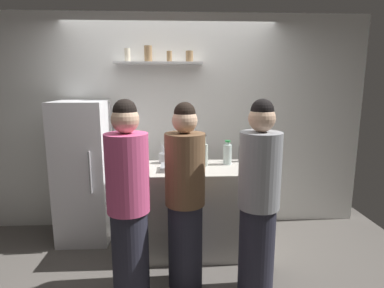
{
  "coord_description": "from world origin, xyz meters",
  "views": [
    {
      "loc": [
        0.08,
        -2.64,
        1.79
      ],
      "look_at": [
        0.23,
        0.52,
        1.17
      ],
      "focal_mm": 29.37,
      "sensor_mm": 36.0,
      "label": 1
    }
  ],
  "objects_px": {
    "wine_bottle_pale_glass": "(205,154)",
    "refrigerator": "(84,172)",
    "baking_pan": "(177,167)",
    "person_pink_top": "(129,206)",
    "utensil_holder": "(164,158)",
    "person_grey_hoodie": "(258,202)",
    "water_bottle_plastic": "(227,154)",
    "wine_bottle_dark_glass": "(242,152)",
    "person_brown_jacket": "(185,200)"
  },
  "relations": [
    {
      "from": "water_bottle_plastic",
      "to": "person_brown_jacket",
      "type": "xyz_separation_m",
      "value": [
        -0.48,
        -0.73,
        -0.23
      ]
    },
    {
      "from": "refrigerator",
      "to": "utensil_holder",
      "type": "relative_size",
      "value": 7.22
    },
    {
      "from": "wine_bottle_dark_glass",
      "to": "person_pink_top",
      "type": "relative_size",
      "value": 0.17
    },
    {
      "from": "wine_bottle_pale_glass",
      "to": "person_pink_top",
      "type": "distance_m",
      "value": 1.11
    },
    {
      "from": "wine_bottle_pale_glass",
      "to": "refrigerator",
      "type": "bearing_deg",
      "value": 168.76
    },
    {
      "from": "baking_pan",
      "to": "person_pink_top",
      "type": "relative_size",
      "value": 0.2
    },
    {
      "from": "baking_pan",
      "to": "utensil_holder",
      "type": "relative_size",
      "value": 1.54
    },
    {
      "from": "utensil_holder",
      "to": "person_grey_hoodie",
      "type": "xyz_separation_m",
      "value": [
        0.81,
        -0.96,
        -0.15
      ]
    },
    {
      "from": "baking_pan",
      "to": "person_grey_hoodie",
      "type": "height_order",
      "value": "person_grey_hoodie"
    },
    {
      "from": "wine_bottle_pale_glass",
      "to": "water_bottle_plastic",
      "type": "xyz_separation_m",
      "value": [
        0.25,
        0.05,
        -0.01
      ]
    },
    {
      "from": "baking_pan",
      "to": "person_grey_hoodie",
      "type": "bearing_deg",
      "value": -45.5
    },
    {
      "from": "water_bottle_plastic",
      "to": "utensil_holder",
      "type": "bearing_deg",
      "value": 172.15
    },
    {
      "from": "wine_bottle_dark_glass",
      "to": "person_brown_jacket",
      "type": "distance_m",
      "value": 1.1
    },
    {
      "from": "refrigerator",
      "to": "utensil_holder",
      "type": "bearing_deg",
      "value": -7.41
    },
    {
      "from": "wine_bottle_pale_glass",
      "to": "person_brown_jacket",
      "type": "xyz_separation_m",
      "value": [
        -0.23,
        -0.68,
        -0.24
      ]
    },
    {
      "from": "refrigerator",
      "to": "wine_bottle_dark_glass",
      "type": "bearing_deg",
      "value": -3.05
    },
    {
      "from": "person_pink_top",
      "to": "person_brown_jacket",
      "type": "xyz_separation_m",
      "value": [
        0.45,
        0.17,
        -0.02
      ]
    },
    {
      "from": "baking_pan",
      "to": "wine_bottle_dark_glass",
      "type": "height_order",
      "value": "wine_bottle_dark_glass"
    },
    {
      "from": "baking_pan",
      "to": "wine_bottle_pale_glass",
      "type": "bearing_deg",
      "value": 26.3
    },
    {
      "from": "person_pink_top",
      "to": "utensil_holder",
      "type": "bearing_deg",
      "value": -34.84
    },
    {
      "from": "person_brown_jacket",
      "to": "refrigerator",
      "type": "bearing_deg",
      "value": -106.96
    },
    {
      "from": "refrigerator",
      "to": "wine_bottle_dark_glass",
      "type": "relative_size",
      "value": 5.59
    },
    {
      "from": "baking_pan",
      "to": "wine_bottle_pale_glass",
      "type": "height_order",
      "value": "wine_bottle_pale_glass"
    },
    {
      "from": "refrigerator",
      "to": "wine_bottle_pale_glass",
      "type": "distance_m",
      "value": 1.4
    },
    {
      "from": "wine_bottle_dark_glass",
      "to": "wine_bottle_pale_glass",
      "type": "xyz_separation_m",
      "value": [
        -0.43,
        -0.17,
        0.02
      ]
    },
    {
      "from": "refrigerator",
      "to": "person_pink_top",
      "type": "relative_size",
      "value": 0.95
    },
    {
      "from": "utensil_holder",
      "to": "water_bottle_plastic",
      "type": "bearing_deg",
      "value": -7.85
    },
    {
      "from": "water_bottle_plastic",
      "to": "person_pink_top",
      "type": "height_order",
      "value": "person_pink_top"
    },
    {
      "from": "utensil_holder",
      "to": "person_brown_jacket",
      "type": "distance_m",
      "value": 0.87
    },
    {
      "from": "utensil_holder",
      "to": "person_pink_top",
      "type": "xyz_separation_m",
      "value": [
        -0.25,
        -0.99,
        -0.15
      ]
    },
    {
      "from": "wine_bottle_dark_glass",
      "to": "water_bottle_plastic",
      "type": "distance_m",
      "value": 0.22
    },
    {
      "from": "wine_bottle_pale_glass",
      "to": "person_grey_hoodie",
      "type": "relative_size",
      "value": 0.2
    },
    {
      "from": "wine_bottle_pale_glass",
      "to": "person_brown_jacket",
      "type": "bearing_deg",
      "value": -108.47
    },
    {
      "from": "wine_bottle_dark_glass",
      "to": "person_grey_hoodie",
      "type": "distance_m",
      "value": 1.01
    },
    {
      "from": "person_pink_top",
      "to": "wine_bottle_pale_glass",
      "type": "bearing_deg",
      "value": -59.73
    },
    {
      "from": "utensil_holder",
      "to": "person_brown_jacket",
      "type": "bearing_deg",
      "value": -75.94
    },
    {
      "from": "utensil_holder",
      "to": "person_pink_top",
      "type": "distance_m",
      "value": 1.04
    },
    {
      "from": "wine_bottle_pale_glass",
      "to": "baking_pan",
      "type": "bearing_deg",
      "value": -153.7
    },
    {
      "from": "wine_bottle_dark_glass",
      "to": "baking_pan",
      "type": "bearing_deg",
      "value": -156.32
    },
    {
      "from": "utensil_holder",
      "to": "person_pink_top",
      "type": "relative_size",
      "value": 0.13
    },
    {
      "from": "refrigerator",
      "to": "baking_pan",
      "type": "distance_m",
      "value": 1.15
    },
    {
      "from": "water_bottle_plastic",
      "to": "person_pink_top",
      "type": "distance_m",
      "value": 1.31
    },
    {
      "from": "baking_pan",
      "to": "person_pink_top",
      "type": "height_order",
      "value": "person_pink_top"
    },
    {
      "from": "person_brown_jacket",
      "to": "water_bottle_plastic",
      "type": "bearing_deg",
      "value": 169.96
    },
    {
      "from": "utensil_holder",
      "to": "person_grey_hoodie",
      "type": "distance_m",
      "value": 1.27
    },
    {
      "from": "wine_bottle_dark_glass",
      "to": "person_brown_jacket",
      "type": "height_order",
      "value": "person_brown_jacket"
    },
    {
      "from": "baking_pan",
      "to": "person_pink_top",
      "type": "xyz_separation_m",
      "value": [
        -0.39,
        -0.7,
        -0.12
      ]
    },
    {
      "from": "baking_pan",
      "to": "person_pink_top",
      "type": "distance_m",
      "value": 0.81
    },
    {
      "from": "water_bottle_plastic",
      "to": "wine_bottle_dark_glass",
      "type": "bearing_deg",
      "value": 33.47
    },
    {
      "from": "wine_bottle_pale_glass",
      "to": "person_pink_top",
      "type": "relative_size",
      "value": 0.2
    }
  ]
}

